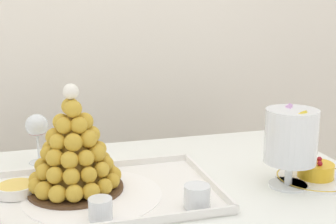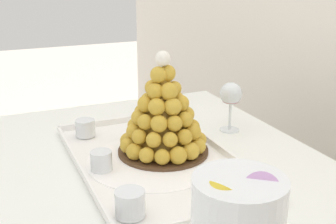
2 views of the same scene
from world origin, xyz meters
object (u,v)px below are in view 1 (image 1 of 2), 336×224
wine_glass (37,127)px  croquembouche (74,151)px  serving_tray (93,196)px  dessert_cup_centre (197,197)px  creme_brulee_ramekin (16,189)px  fruit_tart_plate (315,174)px  macaron_goblet (291,138)px  dessert_cup_mid_left (100,210)px

wine_glass → croquembouche: bearing=-71.2°
serving_tray → dessert_cup_centre: dessert_cup_centre is taller
creme_brulee_ramekin → fruit_tart_plate: bearing=-7.5°
dessert_cup_centre → creme_brulee_ramekin: dessert_cup_centre is taller
creme_brulee_ramekin → macaron_goblet: size_ratio=0.44×
fruit_tart_plate → dessert_cup_centre: bearing=-166.2°
serving_tray → croquembouche: bearing=131.0°
fruit_tart_plate → macaron_goblet: bearing=-166.7°
fruit_tart_plate → serving_tray: bearing=175.7°
serving_tray → dessert_cup_centre: size_ratio=10.02×
creme_brulee_ramekin → wine_glass: bearing=76.9°
dessert_cup_mid_left → macaron_goblet: macaron_goblet is taller
dessert_cup_centre → fruit_tart_plate: (0.38, 0.09, -0.02)m
croquembouche → wine_glass: 0.27m
macaron_goblet → croquembouche: bearing=168.3°
dessert_cup_centre → dessert_cup_mid_left: bearing=179.5°
serving_tray → wine_glass: size_ratio=4.07×
dessert_cup_centre → creme_brulee_ramekin: (-0.41, 0.20, -0.01)m
croquembouche → fruit_tart_plate: (0.64, -0.09, -0.10)m
dessert_cup_centre → wine_glass: wine_glass is taller
croquembouche → dessert_cup_mid_left: croquembouche is taller
dessert_cup_mid_left → macaron_goblet: (0.51, 0.07, 0.10)m
dessert_cup_centre → wine_glass: (-0.35, 0.44, 0.08)m
creme_brulee_ramekin → macaron_goblet: 0.71m
dessert_cup_centre → fruit_tart_plate: dessert_cup_centre is taller
dessert_cup_mid_left → wine_glass: size_ratio=0.35×
serving_tray → dessert_cup_centre: bearing=-31.8°
creme_brulee_ramekin → dessert_cup_centre: bearing=-25.7°
dessert_cup_centre → macaron_goblet: bearing=14.0°
serving_tray → fruit_tart_plate: size_ratio=2.88×
croquembouche → creme_brulee_ramekin: 0.17m
croquembouche → dessert_cup_mid_left: size_ratio=5.17×
croquembouche → dessert_cup_mid_left: (0.04, -0.18, -0.08)m
serving_tray → macaron_goblet: bearing=-7.8°
serving_tray → creme_brulee_ramekin: bearing=162.6°
dessert_cup_mid_left → croquembouche: bearing=102.1°
croquembouche → dessert_cup_centre: croquembouche is taller
dessert_cup_mid_left → wine_glass: wine_glass is taller
dessert_cup_centre → macaron_goblet: (0.28, 0.07, 0.10)m
dessert_cup_centre → macaron_goblet: 0.31m
dessert_cup_mid_left → dessert_cup_centre: dessert_cup_centre is taller
creme_brulee_ramekin → fruit_tart_plate: (0.79, -0.10, -0.01)m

